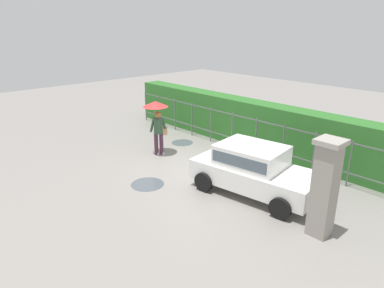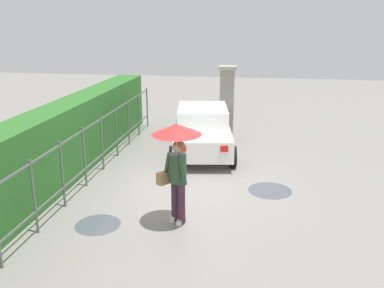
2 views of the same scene
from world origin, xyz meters
name	(u,v)px [view 2 (image 2 of 2)]	position (x,y,z in m)	size (l,w,h in m)	color
ground_plane	(193,185)	(0.00, 0.00, 0.00)	(40.00, 40.00, 0.00)	gray
car	(202,128)	(2.52, 0.10, 0.80)	(3.91, 2.28, 1.48)	white
pedestrian	(177,150)	(-2.01, 0.01, 1.54)	(0.96, 0.96, 2.09)	#47283D
gate_pillar	(227,100)	(4.97, -0.45, 1.24)	(0.60, 0.60, 2.42)	gray
fence_section	(84,154)	(-0.49, 2.60, 0.83)	(11.93, 0.05, 1.50)	#59605B
hedge_row	(53,148)	(-0.49, 3.40, 0.95)	(12.88, 0.90, 1.90)	#2D6B28
puddle_near	(270,190)	(-0.07, -1.90, 0.00)	(1.06, 1.06, 0.00)	#4C545B
puddle_far	(98,225)	(-2.37, 1.58, 0.00)	(0.92, 0.92, 0.00)	#4C545B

